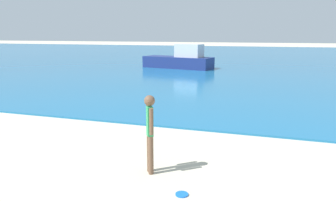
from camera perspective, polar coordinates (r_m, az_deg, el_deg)
name	(u,v)px	position (r m, az deg, el deg)	size (l,w,h in m)	color
water	(244,57)	(38.77, 13.33, 7.70)	(160.00, 60.00, 0.06)	#1E6B9E
person_standing	(150,130)	(6.23, -3.25, -5.10)	(0.23, 0.32, 1.57)	brown
frisbee	(182,194)	(5.72, 2.48, -16.28)	(0.22, 0.22, 0.03)	blue
boat_far	(180,60)	(24.97, 2.19, 7.34)	(5.68, 2.82, 1.85)	navy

